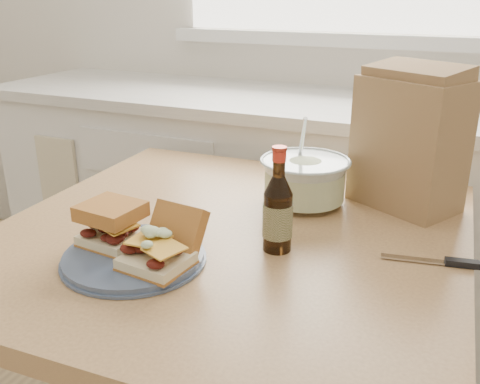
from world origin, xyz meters
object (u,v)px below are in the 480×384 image
at_px(plate, 134,257).
at_px(beer_bottle, 278,212).
at_px(paper_bag, 409,144).
at_px(coleslaw_bowl, 304,182).
at_px(dining_table, 229,279).

xyz_separation_m(plate, beer_bottle, (0.23, 0.16, 0.07)).
bearing_deg(paper_bag, coleslaw_bowl, -129.53).
distance_m(beer_bottle, paper_bag, 0.40).
xyz_separation_m(dining_table, paper_bag, (0.32, 0.30, 0.27)).
distance_m(dining_table, beer_bottle, 0.24).
relative_size(dining_table, plate, 3.79).
height_order(dining_table, plate, plate).
bearing_deg(dining_table, beer_bottle, -20.55).
height_order(dining_table, coleslaw_bowl, coleslaw_bowl).
bearing_deg(dining_table, coleslaw_bowl, 62.74).
bearing_deg(plate, dining_table, 62.18).
height_order(plate, beer_bottle, beer_bottle).
xyz_separation_m(plate, paper_bag, (0.43, 0.50, 0.14)).
bearing_deg(paper_bag, beer_bottle, -90.93).
relative_size(plate, paper_bag, 0.88).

